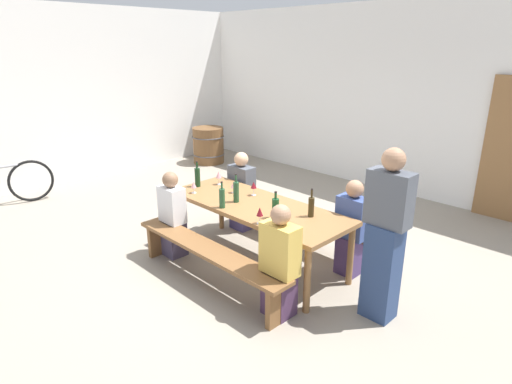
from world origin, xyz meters
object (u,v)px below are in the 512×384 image
at_px(wine_glass_3, 260,212).
at_px(seated_guest_near_0, 173,217).
at_px(tasting_table, 256,210).
at_px(wine_bottle_4, 222,198).
at_px(bench_near, 208,255).
at_px(wine_glass_4, 254,186).
at_px(wine_bottle_0, 311,206).
at_px(wine_glass_2, 194,185).
at_px(wine_bottle_1, 275,208).
at_px(wine_bottle_3, 197,177).
at_px(seated_guest_far_1, 351,230).
at_px(standing_host, 385,239).
at_px(seated_guest_near_1, 280,264).
at_px(bench_far, 296,218).
at_px(seated_guest_far_0, 242,193).
at_px(wine_barrel, 208,145).
at_px(wine_glass_0, 219,175).
at_px(wine_bottle_2, 236,191).
at_px(wine_glass_1, 234,185).

height_order(wine_glass_3, seated_guest_near_0, seated_guest_near_0).
distance_m(tasting_table, wine_bottle_4, 0.44).
relative_size(bench_near, wine_glass_4, 12.83).
xyz_separation_m(wine_bottle_0, wine_glass_2, (-1.51, -0.42, -0.01)).
distance_m(wine_bottle_1, wine_glass_4, 0.76).
height_order(wine_bottle_3, wine_bottle_4, wine_bottle_3).
height_order(seated_guest_far_1, standing_host, standing_host).
distance_m(wine_bottle_0, seated_guest_near_1, 0.84).
relative_size(bench_far, standing_host, 1.32).
height_order(wine_glass_2, seated_guest_far_0, seated_guest_far_0).
distance_m(wine_bottle_3, wine_glass_3, 1.46).
bearing_deg(seated_guest_far_1, wine_barrel, -111.41).
bearing_deg(wine_barrel, wine_glass_0, -36.65).
relative_size(wine_bottle_4, wine_glass_4, 1.80).
bearing_deg(bench_far, tasting_table, -90.00).
relative_size(wine_glass_4, standing_host, 0.10).
relative_size(wine_bottle_0, standing_host, 0.19).
relative_size(bench_near, wine_glass_0, 12.18).
relative_size(bench_near, wine_barrel, 2.82).
distance_m(wine_bottle_4, standing_host, 1.84).
bearing_deg(wine_bottle_4, seated_guest_far_1, 39.52).
bearing_deg(bench_far, wine_glass_4, -114.28).
bearing_deg(wine_glass_2, wine_bottle_3, 131.80).
relative_size(wine_bottle_2, wine_glass_1, 2.43).
relative_size(bench_far, wine_glass_4, 12.83).
bearing_deg(bench_far, wine_bottle_3, -141.08).
height_order(wine_bottle_1, seated_guest_near_1, seated_guest_near_1).
height_order(wine_bottle_0, standing_host, standing_host).
bearing_deg(bench_near, wine_bottle_1, 53.33).
bearing_deg(wine_glass_2, seated_guest_far_0, 92.82).
bearing_deg(bench_far, wine_glass_3, -68.84).
distance_m(wine_glass_1, wine_glass_4, 0.27).
distance_m(standing_host, wine_barrel, 6.15).
height_order(wine_bottle_3, seated_guest_near_1, seated_guest_near_1).
distance_m(bench_far, standing_host, 1.78).
relative_size(wine_bottle_4, wine_glass_2, 2.04).
xyz_separation_m(wine_glass_0, seated_guest_far_0, (-0.00, 0.41, -0.35)).
relative_size(wine_glass_1, wine_glass_4, 0.82).
height_order(wine_bottle_2, wine_barrel, wine_bottle_2).
height_order(wine_bottle_1, wine_barrel, wine_bottle_1).
relative_size(tasting_table, wine_glass_4, 13.42).
relative_size(wine_bottle_0, seated_guest_near_1, 0.28).
relative_size(wine_bottle_1, wine_bottle_4, 0.97).
bearing_deg(wine_barrel, bench_far, -24.02).
distance_m(wine_bottle_1, wine_bottle_2, 0.66).
relative_size(wine_bottle_0, seated_guest_near_0, 0.29).
distance_m(wine_bottle_0, seated_guest_far_0, 1.64).
xyz_separation_m(wine_glass_1, seated_guest_far_1, (1.41, 0.49, -0.31)).
relative_size(wine_bottle_4, wine_barrel, 0.39).
bearing_deg(tasting_table, wine_glass_0, 168.67).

